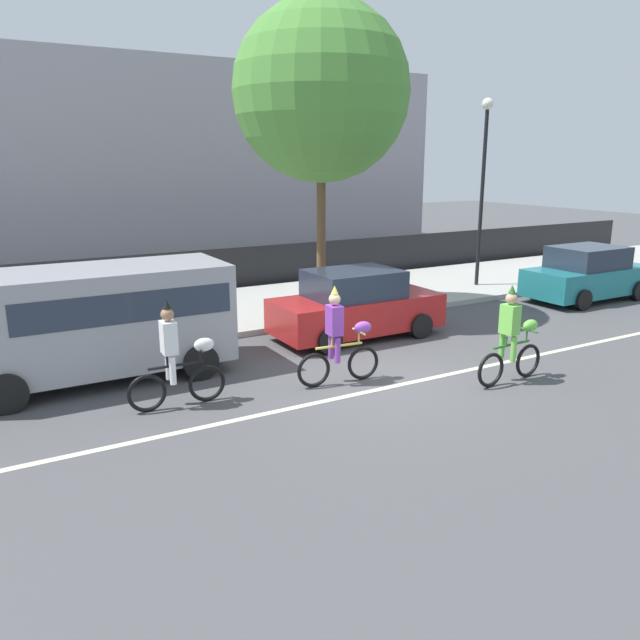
# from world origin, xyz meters

# --- Properties ---
(ground_plane) EXTENTS (80.00, 80.00, 0.00)m
(ground_plane) POSITION_xyz_m (0.00, 0.00, 0.00)
(ground_plane) COLOR #4C4C4F
(road_centre_line) EXTENTS (36.00, 0.14, 0.01)m
(road_centre_line) POSITION_xyz_m (0.00, -0.50, 0.00)
(road_centre_line) COLOR beige
(road_centre_line) RESTS_ON ground
(sidewalk_curb) EXTENTS (60.00, 5.00, 0.15)m
(sidewalk_curb) POSITION_xyz_m (0.00, 6.50, 0.07)
(sidewalk_curb) COLOR #ADAAA3
(sidewalk_curb) RESTS_ON ground
(fence_line) EXTENTS (40.00, 0.08, 1.40)m
(fence_line) POSITION_xyz_m (0.00, 9.40, 0.70)
(fence_line) COLOR black
(fence_line) RESTS_ON ground
(building_backdrop) EXTENTS (28.00, 8.00, 7.87)m
(building_backdrop) POSITION_xyz_m (-1.68, 18.00, 3.93)
(building_backdrop) COLOR #99939E
(building_backdrop) RESTS_ON ground
(parade_cyclist_zebra) EXTENTS (1.72, 0.50, 1.92)m
(parade_cyclist_zebra) POSITION_xyz_m (-3.74, 0.56, 0.84)
(parade_cyclist_zebra) COLOR black
(parade_cyclist_zebra) RESTS_ON ground
(parade_cyclist_purple) EXTENTS (1.72, 0.50, 1.92)m
(parade_cyclist_purple) POSITION_xyz_m (-0.71, 0.17, 0.84)
(parade_cyclist_purple) COLOR black
(parade_cyclist_purple) RESTS_ON ground
(parade_cyclist_lime) EXTENTS (1.72, 0.50, 1.92)m
(parade_cyclist_lime) POSITION_xyz_m (2.19, -1.39, 0.84)
(parade_cyclist_lime) COLOR black
(parade_cyclist_lime) RESTS_ON ground
(parked_van_grey) EXTENTS (5.00, 2.22, 2.18)m
(parked_van_grey) POSITION_xyz_m (-4.57, 2.70, 1.28)
(parked_van_grey) COLOR #99999E
(parked_van_grey) RESTS_ON ground
(parked_car_red) EXTENTS (4.10, 1.92, 1.64)m
(parked_car_red) POSITION_xyz_m (1.31, 2.73, 0.78)
(parked_car_red) COLOR #AD1E1E
(parked_car_red) RESTS_ON ground
(parked_car_teal) EXTENTS (4.10, 1.92, 1.64)m
(parked_car_teal) POSITION_xyz_m (9.67, 2.71, 0.78)
(parked_car_teal) COLOR #1E727A
(parked_car_teal) RESTS_ON ground
(street_lamp_post) EXTENTS (0.36, 0.36, 5.86)m
(street_lamp_post) POSITION_xyz_m (7.91, 5.58, 3.99)
(street_lamp_post) COLOR black
(street_lamp_post) RESTS_ON sidewalk_curb
(street_tree_near_lamp) EXTENTS (4.50, 4.50, 7.92)m
(street_tree_near_lamp) POSITION_xyz_m (1.61, 4.93, 5.81)
(street_tree_near_lamp) COLOR brown
(street_tree_near_lamp) RESTS_ON sidewalk_curb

